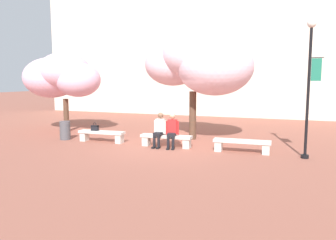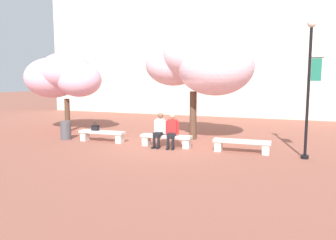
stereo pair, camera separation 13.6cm
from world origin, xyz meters
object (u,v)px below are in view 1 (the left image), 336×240
(handbag, at_px, (95,128))
(cherry_tree_main, at_px, (199,63))
(stone_bench_west_end, at_px, (102,134))
(trash_bin, at_px, (65,130))
(person_seated_right, at_px, (172,129))
(cherry_tree_secondary, at_px, (62,76))
(stone_bench_near_west, at_px, (166,139))
(lamp_post_with_banner, at_px, (309,77))
(person_seated_left, at_px, (160,128))
(stone_bench_center, at_px, (242,144))

(handbag, distance_m, cherry_tree_main, 5.02)
(stone_bench_west_end, bearing_deg, trash_bin, -177.89)
(person_seated_right, height_order, handbag, person_seated_right)
(stone_bench_west_end, bearing_deg, handbag, -176.86)
(cherry_tree_secondary, xyz_separation_m, trash_bin, (1.49, -1.79, -2.31))
(stone_bench_near_west, xyz_separation_m, handbag, (-3.12, -0.02, 0.27))
(handbag, height_order, lamp_post_with_banner, lamp_post_with_banner)
(person_seated_left, distance_m, lamp_post_with_banner, 5.46)
(cherry_tree_main, height_order, trash_bin, cherry_tree_main)
(cherry_tree_secondary, bearing_deg, stone_bench_near_west, -15.94)
(stone_bench_west_end, height_order, lamp_post_with_banner, lamp_post_with_banner)
(cherry_tree_secondary, bearing_deg, handbag, -30.72)
(handbag, distance_m, lamp_post_with_banner, 8.24)
(handbag, height_order, cherry_tree_main, cherry_tree_main)
(stone_bench_near_west, height_order, stone_bench_center, same)
(cherry_tree_main, height_order, cherry_tree_secondary, cherry_tree_main)
(person_seated_left, xyz_separation_m, person_seated_right, (0.50, 0.00, 0.00))
(handbag, distance_m, cherry_tree_secondary, 4.02)
(person_seated_right, height_order, trash_bin, person_seated_right)
(stone_bench_near_west, height_order, cherry_tree_main, cherry_tree_main)
(stone_bench_near_west, distance_m, person_seated_right, 0.47)
(stone_bench_west_end, height_order, trash_bin, trash_bin)
(person_seated_right, distance_m, cherry_tree_main, 3.21)
(stone_bench_center, xyz_separation_m, lamp_post_with_banner, (2.04, -0.13, 2.31))
(stone_bench_west_end, xyz_separation_m, handbag, (-0.30, -0.02, 0.27))
(stone_bench_west_end, relative_size, trash_bin, 2.53)
(stone_bench_west_end, bearing_deg, stone_bench_center, 0.00)
(stone_bench_center, distance_m, person_seated_left, 3.09)
(stone_bench_west_end, xyz_separation_m, cherry_tree_secondary, (-3.24, 1.73, 2.39))
(stone_bench_center, bearing_deg, person_seated_right, -178.83)
(stone_bench_center, bearing_deg, cherry_tree_secondary, 168.97)
(person_seated_left, relative_size, lamp_post_with_banner, 0.29)
(stone_bench_near_west, bearing_deg, handbag, -179.70)
(handbag, bearing_deg, cherry_tree_secondary, 149.28)
(stone_bench_center, relative_size, cherry_tree_main, 0.42)
(stone_bench_west_end, relative_size, cherry_tree_secondary, 0.48)
(person_seated_right, bearing_deg, stone_bench_center, 1.17)
(handbag, xyz_separation_m, cherry_tree_main, (3.83, 1.91, 2.62))
(cherry_tree_main, bearing_deg, lamp_post_with_banner, -26.01)
(handbag, bearing_deg, trash_bin, -178.10)
(cherry_tree_secondary, height_order, trash_bin, cherry_tree_secondary)
(person_seated_right, relative_size, trash_bin, 1.65)
(lamp_post_with_banner, bearing_deg, cherry_tree_main, 153.99)
(stone_bench_west_end, relative_size, person_seated_right, 1.53)
(stone_bench_west_end, height_order, person_seated_left, person_seated_left)
(stone_bench_near_west, distance_m, cherry_tree_main, 3.53)
(cherry_tree_main, relative_size, cherry_tree_secondary, 1.15)
(stone_bench_center, height_order, person_seated_right, person_seated_right)
(stone_bench_center, height_order, person_seated_left, person_seated_left)
(stone_bench_west_end, bearing_deg, cherry_tree_secondary, 151.90)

